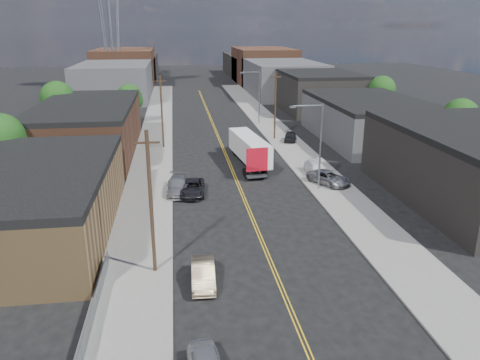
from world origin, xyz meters
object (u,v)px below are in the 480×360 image
object	(u,v)px
car_right_lot_b	(317,169)
car_ahead_truck	(243,133)
semi_truck	(247,147)
car_left_b	(203,274)
car_right_lot_c	(290,136)
car_left_c	(192,188)
car_left_d	(178,186)
car_right_lot_a	(329,178)

from	to	relation	value
car_right_lot_b	car_ahead_truck	world-z (taller)	car_right_lot_b
semi_truck	car_right_lot_b	distance (m)	9.39
car_left_b	car_right_lot_b	world-z (taller)	car_right_lot_b
car_right_lot_c	car_ahead_truck	xyz separation A→B (m)	(-6.33, 4.20, -0.20)
car_right_lot_c	car_left_c	bearing A→B (deg)	-110.02
car_right_lot_b	semi_truck	bearing A→B (deg)	134.98
car_left_d	car_right_lot_c	world-z (taller)	car_left_d
car_left_d	semi_truck	bearing A→B (deg)	51.42
car_right_lot_a	car_right_lot_c	world-z (taller)	car_right_lot_a
semi_truck	car_right_lot_a	size ratio (longest dim) A/B	2.88
car_left_c	car_ahead_truck	size ratio (longest dim) A/B	1.13
car_left_c	car_ahead_truck	bearing A→B (deg)	74.67
car_left_c	car_right_lot_c	size ratio (longest dim) A/B	1.29
car_right_lot_a	car_ahead_truck	bearing A→B (deg)	73.57
semi_truck	car_left_b	world-z (taller)	semi_truck
car_left_b	car_right_lot_a	xyz separation A→B (m)	(14.52, 18.28, 0.13)
car_ahead_truck	car_left_d	bearing A→B (deg)	-105.41
car_left_d	car_right_lot_c	xyz separation A→B (m)	(16.52, 19.99, 0.05)
car_left_c	car_right_lot_c	distance (m)	25.60
car_left_c	car_ahead_truck	world-z (taller)	car_left_c
car_left_c	car_right_lot_a	distance (m)	14.55
car_left_b	car_right_lot_c	distance (m)	40.89
car_left_c	car_right_lot_c	xyz separation A→B (m)	(15.12, 20.66, 0.11)
car_left_c	car_left_b	bearing A→B (deg)	-85.87
car_left_b	car_right_lot_c	size ratio (longest dim) A/B	1.08
car_right_lot_c	car_right_lot_b	bearing A→B (deg)	-77.05
car_left_d	car_right_lot_b	size ratio (longest dim) A/B	1.16
car_left_d	car_ahead_truck	xyz separation A→B (m)	(10.19, 24.19, -0.15)
car_left_b	car_ahead_truck	distance (m)	43.10
semi_truck	car_left_c	xyz separation A→B (m)	(-7.21, -10.49, -1.38)
car_right_lot_c	car_ahead_truck	size ratio (longest dim) A/B	0.88
car_left_b	car_left_c	xyz separation A→B (m)	(0.00, 17.33, 0.01)
car_left_c	car_left_d	distance (m)	1.55
car_left_c	car_right_lot_b	xyz separation A→B (m)	(14.20, 4.35, 0.11)
car_left_b	car_left_d	size ratio (longest dim) A/B	0.80
semi_truck	car_right_lot_b	bearing A→B (deg)	-48.09
semi_truck	car_left_d	size ratio (longest dim) A/B	2.65
car_right_lot_c	car_ahead_truck	distance (m)	7.60
semi_truck	car_right_lot_b	size ratio (longest dim) A/B	3.06
car_right_lot_a	car_ahead_truck	distance (m)	24.59
semi_truck	car_right_lot_a	world-z (taller)	semi_truck
car_left_b	car_right_lot_a	distance (m)	23.34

